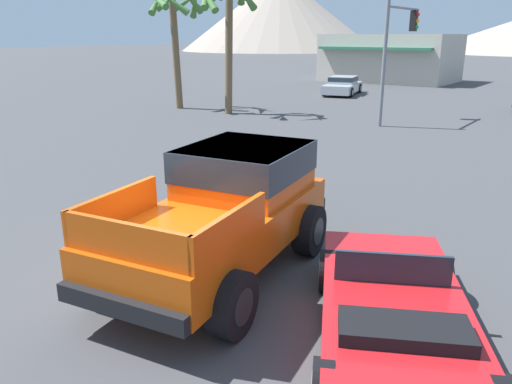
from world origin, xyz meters
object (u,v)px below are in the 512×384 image
object	(u,v)px
red_convertible_car	(394,318)
palm_tree_tall	(175,16)
parked_car_silver	(343,85)
palm_tree_short	(226,12)
traffic_light_main	(399,39)
orange_pickup_truck	(229,205)

from	to	relation	value
red_convertible_car	palm_tree_tall	world-z (taller)	palm_tree_tall
parked_car_silver	palm_tree_short	world-z (taller)	palm_tree_short
parked_car_silver	traffic_light_main	world-z (taller)	traffic_light_main
traffic_light_main	palm_tree_short	distance (m)	8.12
traffic_light_main	parked_car_silver	bearing A→B (deg)	38.58
red_convertible_car	orange_pickup_truck	bearing A→B (deg)	141.88
red_convertible_car	palm_tree_tall	distance (m)	22.75
red_convertible_car	traffic_light_main	bearing A→B (deg)	83.86
orange_pickup_truck	red_convertible_car	distance (m)	3.22
palm_tree_tall	palm_tree_short	bearing A→B (deg)	0.56
orange_pickup_truck	palm_tree_short	distance (m)	17.76
orange_pickup_truck	red_convertible_car	xyz separation A→B (m)	(3.09, -0.56, -0.70)
red_convertible_car	traffic_light_main	xyz separation A→B (m)	(-6.54, 16.47, 3.19)
orange_pickup_truck	red_convertible_car	bearing A→B (deg)	-20.47
parked_car_silver	palm_tree_short	bearing A→B (deg)	71.73
traffic_light_main	palm_tree_tall	bearing A→B (deg)	103.12
palm_tree_tall	palm_tree_short	size ratio (longest dim) A/B	0.96
parked_car_silver	palm_tree_short	xyz separation A→B (m)	(-0.72, -11.17, 4.19)
red_convertible_car	palm_tree_short	xyz separation A→B (m)	(-14.16, 13.96, 4.38)
palm_tree_tall	orange_pickup_truck	bearing A→B (deg)	-42.90
red_convertible_car	palm_tree_tall	size ratio (longest dim) A/B	0.76
palm_tree_tall	palm_tree_short	world-z (taller)	palm_tree_short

